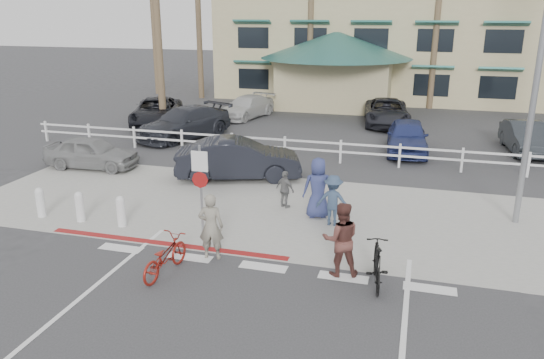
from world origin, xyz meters
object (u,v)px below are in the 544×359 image
(sign_post, at_px, (201,185))
(bike_black, at_px, (377,264))
(car_white_sedan, at_px, (238,159))
(bike_red, at_px, (165,256))
(car_red_compact, at_px, (92,152))

(sign_post, relative_size, bike_black, 1.65)
(bike_black, relative_size, car_white_sedan, 0.37)
(sign_post, relative_size, bike_red, 1.63)
(bike_red, height_order, bike_black, bike_black)
(sign_post, relative_size, car_red_compact, 0.77)
(bike_red, bearing_deg, car_white_sedan, -77.02)
(bike_red, distance_m, bike_black, 5.05)
(bike_red, height_order, car_red_compact, car_red_compact)
(bike_black, bearing_deg, bike_red, 1.72)
(sign_post, bearing_deg, car_white_sedan, 97.76)
(sign_post, distance_m, car_white_sedan, 5.25)
(bike_black, distance_m, car_white_sedan, 8.97)
(bike_red, xyz_separation_m, car_red_compact, (-7.00, 7.48, 0.18))
(car_white_sedan, bearing_deg, bike_black, -158.65)
(sign_post, xyz_separation_m, car_white_sedan, (-0.70, 5.16, -0.68))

